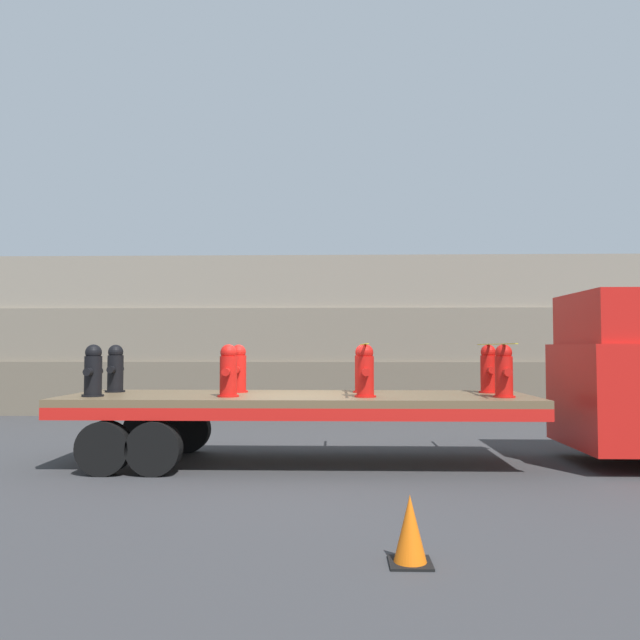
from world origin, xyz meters
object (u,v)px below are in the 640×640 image
fire_hydrant_red_far_1 (238,369)px  fire_hydrant_red_far_3 (488,369)px  fire_hydrant_red_near_1 (228,371)px  fire_hydrant_red_near_2 (365,371)px  fire_hydrant_red_far_2 (363,369)px  flatbed_trailer (262,409)px  fire_hydrant_red_near_3 (504,372)px  fire_hydrant_black_near_0 (93,371)px  fire_hydrant_black_far_0 (115,369)px  traffic_cone (410,530)px

fire_hydrant_red_far_1 → fire_hydrant_red_far_3: (4.67, 0.00, 0.00)m
fire_hydrant_red_near_1 → fire_hydrant_red_near_2: (2.34, 0.00, 0.00)m
fire_hydrant_red_far_2 → fire_hydrant_red_far_3: size_ratio=1.00×
fire_hydrant_red_far_3 → flatbed_trailer: bearing=-172.6°
fire_hydrant_red_near_1 → fire_hydrant_red_near_3: bearing=0.0°
fire_hydrant_red_near_1 → fire_hydrant_red_near_3: size_ratio=1.00×
fire_hydrant_black_near_0 → fire_hydrant_red_far_2: bearing=12.9°
fire_hydrant_black_far_0 → fire_hydrant_red_near_2: (4.67, -1.07, 0.00)m
fire_hydrant_red_near_1 → fire_hydrant_red_far_1: (0.00, 1.07, 0.00)m
fire_hydrant_black_far_0 → fire_hydrant_red_far_3: (7.01, 0.00, 0.00)m
traffic_cone → fire_hydrant_red_far_2: bearing=92.2°
fire_hydrant_red_far_1 → traffic_cone: bearing=-65.7°
flatbed_trailer → fire_hydrant_red_far_2: bearing=16.5°
fire_hydrant_red_near_1 → fire_hydrant_red_far_3: 4.80m
fire_hydrant_black_far_0 → fire_hydrant_black_near_0: bearing=-90.0°
fire_hydrant_black_near_0 → fire_hydrant_red_near_1: same height
fire_hydrant_black_far_0 → fire_hydrant_red_near_2: size_ratio=1.00×
flatbed_trailer → fire_hydrant_red_near_3: 4.24m
fire_hydrant_black_far_0 → fire_hydrant_red_far_2: size_ratio=1.00×
fire_hydrant_black_near_0 → fire_hydrant_red_far_2: size_ratio=1.00×
fire_hydrant_black_far_0 → fire_hydrant_red_near_1: same height
fire_hydrant_red_near_1 → fire_hydrant_black_far_0: bearing=155.3°
fire_hydrant_red_near_3 → fire_hydrant_red_far_3: 1.07m
fire_hydrant_red_far_3 → traffic_cone: bearing=-110.5°
fire_hydrant_red_near_1 → traffic_cone: size_ratio=1.36×
fire_hydrant_red_far_1 → fire_hydrant_red_near_3: (4.67, -1.07, 0.00)m
fire_hydrant_red_near_1 → fire_hydrant_red_far_2: bearing=24.7°
fire_hydrant_black_far_0 → fire_hydrant_red_near_3: 7.09m
fire_hydrant_red_far_1 → fire_hydrant_red_far_3: 4.67m
fire_hydrant_red_near_3 → flatbed_trailer: bearing=172.6°
flatbed_trailer → fire_hydrant_red_near_3: (4.15, -0.54, 0.68)m
fire_hydrant_red_near_3 → traffic_cone: bearing=-114.8°
fire_hydrant_red_near_1 → fire_hydrant_red_far_3: bearing=12.9°
fire_hydrant_black_near_0 → fire_hydrant_red_near_1: 2.34m
fire_hydrant_red_near_2 → fire_hydrant_red_far_3: 2.57m
fire_hydrant_red_near_1 → fire_hydrant_red_near_3: (4.67, 0.00, 0.00)m
traffic_cone → fire_hydrant_black_near_0: bearing=136.9°
fire_hydrant_red_far_3 → traffic_cone: 6.19m
fire_hydrant_black_near_0 → fire_hydrant_red_near_2: bearing=0.0°
flatbed_trailer → fire_hydrant_red_near_1: 1.01m
flatbed_trailer → fire_hydrant_red_far_3: fire_hydrant_red_far_3 is taller
fire_hydrant_black_far_0 → fire_hydrant_red_near_2: bearing=-12.9°
fire_hydrant_red_near_1 → traffic_cone: bearing=-60.9°
fire_hydrant_black_near_0 → fire_hydrant_red_far_2: 4.80m
fire_hydrant_red_near_1 → traffic_cone: 5.41m
fire_hydrant_red_near_1 → fire_hydrant_red_near_2: bearing=0.0°
flatbed_trailer → fire_hydrant_red_near_3: bearing=-7.4°
flatbed_trailer → fire_hydrant_red_far_3: 4.24m
fire_hydrant_black_far_0 → fire_hydrant_red_far_1: (2.34, 0.00, 0.00)m
fire_hydrant_black_far_0 → flatbed_trailer: bearing=-10.6°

